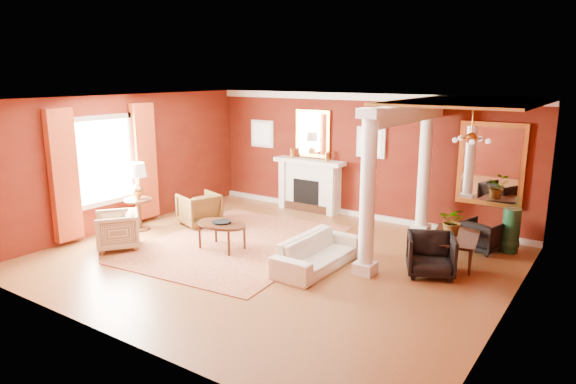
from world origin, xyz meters
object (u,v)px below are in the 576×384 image
Objects in this scene: armchair_stripe at (117,228)px; dining_table at (457,241)px; side_table at (137,185)px; armchair_leopard at (199,208)px; sofa at (318,247)px; coffee_table at (222,225)px.

armchair_stripe is 0.57× the size of dining_table.
armchair_stripe is 0.54× the size of side_table.
armchair_leopard is 2.06m from armchair_stripe.
sofa is at bearing 56.60° from armchair_stripe.
sofa is 2.56m from dining_table.
armchair_stripe is 1.36m from side_table.
side_table is (-0.84, -1.00, 0.59)m from armchair_leopard.
sofa is 1.30× the size of side_table.
armchair_leopard is 0.55× the size of side_table.
coffee_table is at bearing 1.05° from side_table.
armchair_stripe is at bearing 108.25° from dining_table.
coffee_table is (1.73, 1.10, 0.09)m from armchair_stripe.
dining_table reaches higher than sofa.
armchair_stripe reaches higher than coffee_table.
dining_table is (5.46, 0.96, -0.02)m from armchair_leopard.
sofa is 3.98m from armchair_stripe.
armchair_leopard is at bearing 49.89° from side_table.
armchair_leopard reaches higher than coffee_table.
side_table reaches higher than dining_table.
dining_table reaches higher than coffee_table.
armchair_leopard reaches higher than armchair_stripe.
sofa is 2.41× the size of armchair_stripe.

